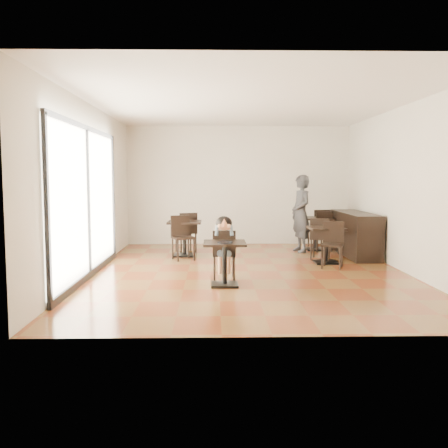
{
  "coord_description": "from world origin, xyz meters",
  "views": [
    {
      "loc": [
        -0.69,
        -9.55,
        1.83
      ],
      "look_at": [
        -0.49,
        -0.78,
        1.0
      ],
      "focal_mm": 40.0,
      "sensor_mm": 36.0,
      "label": 1
    }
  ],
  "objects_px": {
    "child": "(224,248)",
    "chair_back_a": "(318,228)",
    "chair_left_a": "(186,232)",
    "chair_left_b": "(183,238)",
    "chair_mid_a": "(320,238)",
    "child_chair": "(224,254)",
    "cafe_table_back": "(316,234)",
    "child_table": "(225,264)",
    "adult_patron": "(301,214)",
    "cafe_table_mid": "(326,245)",
    "cafe_table_left": "(185,239)",
    "chair_mid_b": "(332,245)",
    "chair_back_b": "(328,233)"
  },
  "relations": [
    {
      "from": "child_table",
      "to": "chair_left_a",
      "type": "xyz_separation_m",
      "value": [
        -0.85,
        3.76,
        0.12
      ]
    },
    {
      "from": "chair_left_a",
      "to": "cafe_table_left",
      "type": "bearing_deg",
      "value": 67.89
    },
    {
      "from": "child",
      "to": "cafe_table_back",
      "type": "bearing_deg",
      "value": 55.9
    },
    {
      "from": "cafe_table_back",
      "to": "chair_left_a",
      "type": "bearing_deg",
      "value": -174.09
    },
    {
      "from": "chair_left_a",
      "to": "chair_back_b",
      "type": "xyz_separation_m",
      "value": [
        3.42,
        -0.21,
        0.01
      ]
    },
    {
      "from": "adult_patron",
      "to": "child",
      "type": "bearing_deg",
      "value": -46.07
    },
    {
      "from": "cafe_table_left",
      "to": "chair_left_a",
      "type": "xyz_separation_m",
      "value": [
        0.0,
        0.55,
        0.08
      ]
    },
    {
      "from": "cafe_table_mid",
      "to": "chair_back_a",
      "type": "xyz_separation_m",
      "value": [
        0.36,
        2.49,
        0.11
      ]
    },
    {
      "from": "child",
      "to": "adult_patron",
      "type": "xyz_separation_m",
      "value": [
        1.95,
        3.25,
        0.38
      ]
    },
    {
      "from": "chair_left_a",
      "to": "chair_left_b",
      "type": "relative_size",
      "value": 1.0
    },
    {
      "from": "child_table",
      "to": "cafe_table_left",
      "type": "bearing_deg",
      "value": 104.88
    },
    {
      "from": "cafe_table_left",
      "to": "chair_left_a",
      "type": "relative_size",
      "value": 0.83
    },
    {
      "from": "adult_patron",
      "to": "cafe_table_back",
      "type": "bearing_deg",
      "value": 108.45
    },
    {
      "from": "adult_patron",
      "to": "cafe_table_left",
      "type": "xyz_separation_m",
      "value": [
        -2.8,
        -0.59,
        -0.53
      ]
    },
    {
      "from": "cafe_table_left",
      "to": "chair_left_b",
      "type": "distance_m",
      "value": 0.56
    },
    {
      "from": "chair_left_a",
      "to": "chair_back_a",
      "type": "distance_m",
      "value": 3.53
    },
    {
      "from": "cafe_table_mid",
      "to": "cafe_table_left",
      "type": "bearing_deg",
      "value": 161.01
    },
    {
      "from": "child_table",
      "to": "child_chair",
      "type": "xyz_separation_m",
      "value": [
        0.0,
        0.55,
        0.08
      ]
    },
    {
      "from": "cafe_table_left",
      "to": "chair_back_b",
      "type": "height_order",
      "value": "chair_back_b"
    },
    {
      "from": "adult_patron",
      "to": "chair_left_a",
      "type": "xyz_separation_m",
      "value": [
        -2.8,
        -0.04,
        -0.45
      ]
    },
    {
      "from": "child_chair",
      "to": "chair_back_b",
      "type": "height_order",
      "value": "chair_back_b"
    },
    {
      "from": "chair_mid_a",
      "to": "child_chair",
      "type": "bearing_deg",
      "value": 64.18
    },
    {
      "from": "chair_back_a",
      "to": "chair_left_b",
      "type": "bearing_deg",
      "value": 15.05
    },
    {
      "from": "child_chair",
      "to": "chair_mid_b",
      "type": "distance_m",
      "value": 2.45
    },
    {
      "from": "child",
      "to": "chair_back_a",
      "type": "distance_m",
      "value": 4.84
    },
    {
      "from": "chair_mid_b",
      "to": "child_table",
      "type": "bearing_deg",
      "value": -124.1
    },
    {
      "from": "cafe_table_back",
      "to": "chair_back_a",
      "type": "height_order",
      "value": "chair_back_a"
    },
    {
      "from": "child",
      "to": "chair_back_a",
      "type": "xyz_separation_m",
      "value": [
        2.57,
        4.1,
        -0.07
      ]
    },
    {
      "from": "chair_mid_b",
      "to": "chair_left_a",
      "type": "height_order",
      "value": "chair_left_a"
    },
    {
      "from": "cafe_table_mid",
      "to": "chair_mid_b",
      "type": "height_order",
      "value": "chair_mid_b"
    },
    {
      "from": "cafe_table_mid",
      "to": "chair_mid_a",
      "type": "relative_size",
      "value": 0.83
    },
    {
      "from": "cafe_table_back",
      "to": "chair_left_b",
      "type": "distance_m",
      "value": 3.56
    },
    {
      "from": "chair_back_b",
      "to": "chair_back_a",
      "type": "bearing_deg",
      "value": 74.9
    },
    {
      "from": "adult_patron",
      "to": "chair_back_a",
      "type": "height_order",
      "value": "adult_patron"
    },
    {
      "from": "adult_patron",
      "to": "chair_mid_a",
      "type": "height_order",
      "value": "adult_patron"
    },
    {
      "from": "child_table",
      "to": "child_chair",
      "type": "height_order",
      "value": "child_chair"
    },
    {
      "from": "cafe_table_left",
      "to": "chair_mid_b",
      "type": "relative_size",
      "value": 0.87
    },
    {
      "from": "child_chair",
      "to": "chair_left_a",
      "type": "xyz_separation_m",
      "value": [
        -0.85,
        3.21,
        0.04
      ]
    },
    {
      "from": "cafe_table_mid",
      "to": "chair_back_b",
      "type": "bearing_deg",
      "value": 75.32
    },
    {
      "from": "chair_mid_a",
      "to": "chair_left_a",
      "type": "distance_m",
      "value": 3.23
    },
    {
      "from": "child_chair",
      "to": "child_table",
      "type": "bearing_deg",
      "value": 90.0
    },
    {
      "from": "child_table",
      "to": "child_chair",
      "type": "relative_size",
      "value": 0.83
    },
    {
      "from": "chair_back_a",
      "to": "chair_back_b",
      "type": "height_order",
      "value": "same"
    },
    {
      "from": "cafe_table_left",
      "to": "chair_left_a",
      "type": "height_order",
      "value": "chair_left_a"
    },
    {
      "from": "child",
      "to": "chair_mid_b",
      "type": "relative_size",
      "value": 1.21
    },
    {
      "from": "chair_back_a",
      "to": "chair_back_b",
      "type": "bearing_deg",
      "value": 74.9
    },
    {
      "from": "chair_mid_a",
      "to": "chair_back_a",
      "type": "xyz_separation_m",
      "value": [
        0.36,
        1.94,
        0.03
      ]
    },
    {
      "from": "chair_left_b",
      "to": "adult_patron",
      "type": "bearing_deg",
      "value": -0.03
    },
    {
      "from": "cafe_table_left",
      "to": "chair_back_b",
      "type": "distance_m",
      "value": 3.44
    },
    {
      "from": "chair_mid_a",
      "to": "chair_left_a",
      "type": "xyz_separation_m",
      "value": [
        -3.06,
        1.05,
        0.02
      ]
    }
  ]
}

